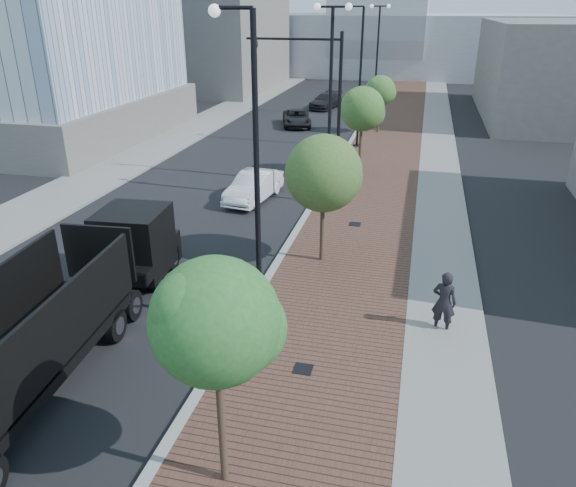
% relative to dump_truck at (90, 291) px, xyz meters
% --- Properties ---
extents(sidewalk, '(7.00, 140.00, 0.12)m').
position_rel_dump_truck_xyz_m(sidewalk, '(7.82, 31.34, -1.24)').
color(sidewalk, '#4C2D23').
rests_on(sidewalk, ground).
extents(concrete_strip, '(2.40, 140.00, 0.13)m').
position_rel_dump_truck_xyz_m(concrete_strip, '(10.52, 31.34, -1.23)').
color(concrete_strip, slate).
rests_on(concrete_strip, ground).
extents(curb, '(0.30, 140.00, 0.14)m').
position_rel_dump_truck_xyz_m(curb, '(4.32, 31.34, -1.23)').
color(curb, gray).
rests_on(curb, ground).
extents(west_sidewalk, '(4.00, 140.00, 0.12)m').
position_rel_dump_truck_xyz_m(west_sidewalk, '(-8.68, 31.34, -1.24)').
color(west_sidewalk, slate).
rests_on(west_sidewalk, ground).
extents(dump_truck, '(3.31, 13.45, 3.08)m').
position_rel_dump_truck_xyz_m(dump_truck, '(0.00, 0.00, 0.00)').
color(dump_truck, black).
rests_on(dump_truck, ground).
extents(white_sedan, '(2.12, 4.57, 1.45)m').
position_rel_dump_truck_xyz_m(white_sedan, '(1.20, 12.83, -0.57)').
color(white_sedan, silver).
rests_on(white_sedan, ground).
extents(dark_car_mid, '(3.36, 5.10, 1.30)m').
position_rel_dump_truck_xyz_m(dark_car_mid, '(-0.86, 31.61, -0.64)').
color(dark_car_mid, black).
rests_on(dark_car_mid, ground).
extents(dark_car_far, '(2.95, 5.19, 1.42)m').
position_rel_dump_truck_xyz_m(dark_car_far, '(-0.00, 40.55, -0.59)').
color(dark_car_far, black).
rests_on(dark_car_far, ground).
extents(pedestrian, '(0.82, 0.63, 1.99)m').
position_rel_dump_truck_xyz_m(pedestrian, '(10.37, 2.41, -0.30)').
color(pedestrian, black).
rests_on(pedestrian, ground).
extents(streetlight_1, '(1.44, 0.56, 9.21)m').
position_rel_dump_truck_xyz_m(streetlight_1, '(4.81, 1.34, 3.05)').
color(streetlight_1, black).
rests_on(streetlight_1, ground).
extents(streetlight_2, '(1.72, 0.56, 9.28)m').
position_rel_dump_truck_xyz_m(streetlight_2, '(4.92, 13.34, 3.52)').
color(streetlight_2, black).
rests_on(streetlight_2, ground).
extents(streetlight_3, '(1.44, 0.56, 9.21)m').
position_rel_dump_truck_xyz_m(streetlight_3, '(4.81, 25.34, 3.05)').
color(streetlight_3, black).
rests_on(streetlight_3, ground).
extents(streetlight_4, '(1.72, 0.56, 9.28)m').
position_rel_dump_truck_xyz_m(streetlight_4, '(4.92, 37.34, 3.52)').
color(streetlight_4, black).
rests_on(streetlight_4, ground).
extents(traffic_mast, '(5.09, 0.20, 8.00)m').
position_rel_dump_truck_xyz_m(traffic_mast, '(4.02, 16.34, 3.69)').
color(traffic_mast, black).
rests_on(traffic_mast, ground).
extents(tree_0, '(2.47, 2.43, 5.13)m').
position_rel_dump_truck_xyz_m(tree_0, '(5.96, -4.63, 2.61)').
color(tree_0, '#382619').
rests_on(tree_0, ground).
extents(tree_1, '(2.84, 2.84, 4.99)m').
position_rel_dump_truck_xyz_m(tree_1, '(5.96, 6.37, 2.27)').
color(tree_1, '#382619').
rests_on(tree_1, ground).
extents(tree_2, '(2.51, 2.48, 5.12)m').
position_rel_dump_truck_xyz_m(tree_2, '(5.96, 18.37, 2.57)').
color(tree_2, '#382619').
rests_on(tree_2, ground).
extents(tree_3, '(2.34, 2.28, 4.39)m').
position_rel_dump_truck_xyz_m(tree_3, '(5.96, 30.37, 1.94)').
color(tree_3, '#382619').
rests_on(tree_3, ground).
extents(tower_podium, '(19.00, 19.00, 3.00)m').
position_rel_dump_truck_xyz_m(tower_podium, '(-19.68, 23.34, 0.20)').
color(tower_podium, '#615D58').
rests_on(tower_podium, ground).
extents(convention_center, '(50.00, 30.00, 50.00)m').
position_rel_dump_truck_xyz_m(convention_center, '(2.32, 76.34, 4.71)').
color(convention_center, '#9DA1A6').
rests_on(convention_center, ground).
extents(commercial_block_nw, '(14.00, 20.00, 10.00)m').
position_rel_dump_truck_xyz_m(commercial_block_nw, '(-15.68, 51.34, 3.70)').
color(commercial_block_nw, slate).
rests_on(commercial_block_nw, ground).
extents(commercial_block_ne, '(12.00, 22.00, 8.00)m').
position_rel_dump_truck_xyz_m(commercial_block_ne, '(20.32, 41.34, 2.70)').
color(commercial_block_ne, '#5E5A54').
rests_on(commercial_block_ne, ground).
extents(utility_cover_1, '(0.50, 0.50, 0.02)m').
position_rel_dump_truck_xyz_m(utility_cover_1, '(6.72, -0.66, -1.17)').
color(utility_cover_1, black).
rests_on(utility_cover_1, sidewalk).
extents(utility_cover_2, '(0.50, 0.50, 0.02)m').
position_rel_dump_truck_xyz_m(utility_cover_2, '(6.72, 10.34, -1.17)').
color(utility_cover_2, black).
rests_on(utility_cover_2, sidewalk).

